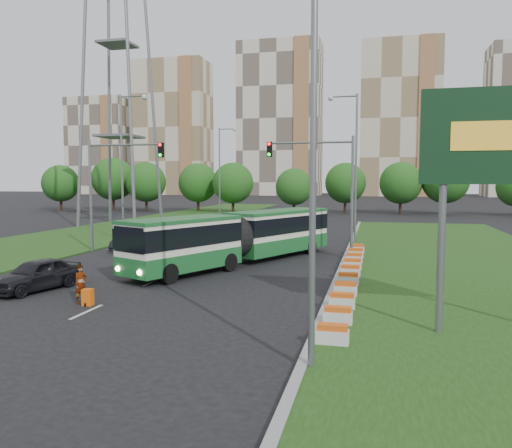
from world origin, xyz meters
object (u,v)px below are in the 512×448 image
(traffic_mast_median, at_px, (327,177))
(pedestrian, at_px, (81,284))
(articulated_bus, at_px, (235,237))
(car_left_far, at_px, (136,241))
(traffic_mast_left, at_px, (111,177))
(shopping_trolley, at_px, (88,297))
(transmission_pylon, at_px, (117,25))
(car_left_near, at_px, (37,274))

(traffic_mast_median, xyz_separation_m, pedestrian, (-8.78, -14.80, -4.53))
(articulated_bus, xyz_separation_m, car_left_far, (-8.68, 3.86, -0.94))
(car_left_far, bearing_deg, pedestrian, -63.52)
(traffic_mast_left, xyz_separation_m, shopping_trolley, (6.87, -14.09, -5.01))
(shopping_trolley, bearing_deg, articulated_bus, 70.40)
(articulated_bus, height_order, car_left_far, articulated_bus)
(pedestrian, bearing_deg, shopping_trolley, -103.42)
(articulated_bus, bearing_deg, transmission_pylon, 157.26)
(traffic_mast_median, height_order, articulated_bus, traffic_mast_median)
(traffic_mast_median, relative_size, car_left_near, 1.82)
(transmission_pylon, bearing_deg, shopping_trolley, -63.51)
(car_left_far, xyz_separation_m, shopping_trolley, (5.65, -15.29, -0.38))
(car_left_near, relative_size, car_left_far, 1.00)
(pedestrian, bearing_deg, car_left_far, 36.18)
(car_left_near, bearing_deg, traffic_mast_left, 118.63)
(car_left_far, bearing_deg, traffic_mast_median, 6.70)
(traffic_mast_left, distance_m, articulated_bus, 10.90)
(traffic_mast_left, relative_size, car_left_far, 1.82)
(traffic_mast_left, bearing_deg, traffic_mast_median, 3.77)
(traffic_mast_median, height_order, car_left_far, traffic_mast_median)
(car_left_far, xyz_separation_m, pedestrian, (5.16, -14.99, 0.09))
(traffic_mast_median, distance_m, traffic_mast_left, 15.19)
(traffic_mast_median, bearing_deg, shopping_trolley, -118.77)
(transmission_pylon, height_order, pedestrian, transmission_pylon)
(traffic_mast_median, bearing_deg, car_left_far, 179.20)
(transmission_pylon, relative_size, car_left_far, 10.01)
(pedestrian, xyz_separation_m, shopping_trolley, (0.49, -0.29, -0.47))
(articulated_bus, relative_size, shopping_trolley, 24.02)
(articulated_bus, bearing_deg, car_left_near, -101.15)
(traffic_mast_left, xyz_separation_m, car_left_far, (1.22, 1.19, -4.63))
(articulated_bus, distance_m, shopping_trolley, 11.89)
(car_left_near, height_order, car_left_far, car_left_near)
(traffic_mast_median, bearing_deg, car_left_near, -132.98)
(traffic_mast_left, height_order, car_left_near, traffic_mast_left)
(traffic_mast_median, height_order, pedestrian, traffic_mast_median)
(pedestrian, bearing_deg, traffic_mast_median, -13.48)
(car_left_near, relative_size, shopping_trolley, 6.38)
(pedestrian, height_order, shopping_trolley, pedestrian)
(pedestrian, bearing_deg, transmission_pylon, 43.20)
(traffic_mast_left, bearing_deg, articulated_bus, -15.10)
(car_left_far, bearing_deg, transmission_pylon, 128.83)
(traffic_mast_left, height_order, articulated_bus, traffic_mast_left)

